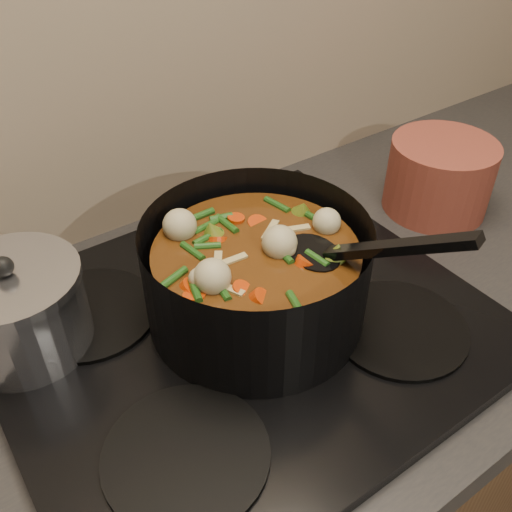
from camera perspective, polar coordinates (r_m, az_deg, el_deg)
counter at (r=1.15m, az=-1.00°, el=-23.39°), size 2.64×0.64×0.91m
stovetop at (r=0.77m, az=-1.37°, el=-7.05°), size 0.62×0.54×0.03m
stockpot at (r=0.73m, az=0.05°, el=-2.03°), size 0.32×0.38×0.21m
saucepan at (r=0.76m, az=-22.65°, el=-4.97°), size 0.17×0.17×0.14m
terracotta_crock at (r=1.03m, az=17.85°, el=7.59°), size 0.22×0.22×0.12m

